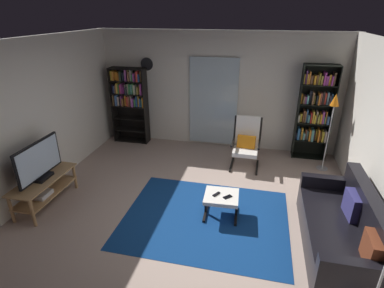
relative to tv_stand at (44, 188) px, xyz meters
name	(u,v)px	position (x,y,z in m)	size (l,w,h in m)	color
ground_plane	(187,216)	(2.36, 0.22, -0.32)	(7.02, 7.02, 0.00)	tan
wall_back	(217,91)	(2.36, 3.12, 0.98)	(5.60, 0.06, 2.60)	silver
wall_left	(22,125)	(-0.34, 0.22, 0.98)	(0.06, 6.00, 2.60)	silver
glass_door_panel	(213,102)	(2.28, 3.05, 0.73)	(1.10, 0.01, 2.00)	silver
area_rug	(205,218)	(2.64, 0.22, -0.32)	(2.51, 2.01, 0.01)	navy
tv_stand	(44,188)	(0.00, 0.00, 0.00)	(0.47, 1.20, 0.48)	tan
television	(39,162)	(0.00, 0.02, 0.47)	(0.20, 0.97, 0.63)	black
bookshelf_near_tv	(129,98)	(0.31, 2.86, 0.77)	(0.83, 0.30, 1.79)	black
bookshelf_near_sofa	(315,111)	(4.45, 2.89, 0.73)	(0.69, 0.30, 2.01)	black
leather_sofa	(343,230)	(4.53, -0.02, -0.01)	(0.81, 1.93, 0.85)	black
lounge_armchair	(246,141)	(3.12, 2.17, 0.21)	(0.57, 0.66, 1.02)	black
ottoman	(221,199)	(2.87, 0.35, -0.01)	(0.54, 0.51, 0.37)	white
tv_remote	(216,194)	(2.79, 0.34, 0.06)	(0.04, 0.14, 0.02)	black
cell_phone	(228,197)	(2.96, 0.31, 0.06)	(0.07, 0.14, 0.01)	black
floor_lamp_by_shelf	(333,113)	(4.68, 2.34, 0.88)	(0.22, 0.22, 1.57)	#A5A5AD
wall_clock	(147,64)	(0.73, 3.05, 1.53)	(0.29, 0.03, 0.29)	silver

